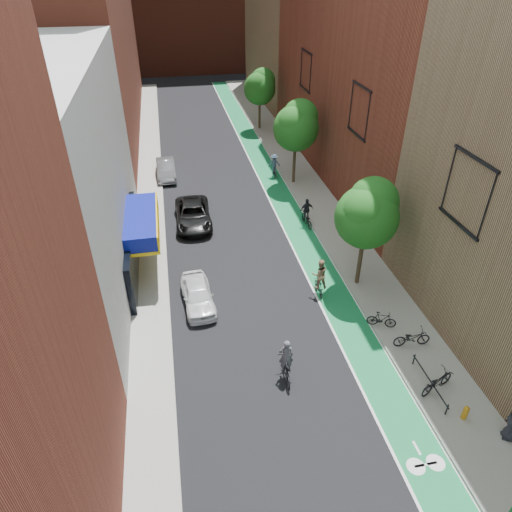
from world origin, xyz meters
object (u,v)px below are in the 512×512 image
parked_car_silver (166,169)px  cyclist_lane_mid (307,216)px  parked_car_white (198,295)px  fire_hydrant (465,412)px  cyclist_lead (286,366)px  cyclist_lane_far (274,167)px  cyclist_lane_near (319,278)px  parked_car_black (193,214)px

parked_car_silver → cyclist_lane_mid: size_ratio=2.17×
parked_car_white → parked_car_silver: 17.39m
fire_hydrant → parked_car_silver: bearing=112.4°
cyclist_lead → fire_hydrant: cyclist_lead is taller
cyclist_lane_far → cyclist_lane_near: bearing=92.2°
cyclist_lane_near → cyclist_lane_mid: size_ratio=1.10×
parked_car_black → cyclist_lane_near: bearing=-55.0°
cyclist_lead → parked_car_white: bearing=-55.2°
parked_car_white → cyclist_lane_mid: (8.17, 7.22, 0.06)m
parked_car_silver → cyclist_lane_mid: cyclist_lane_mid is taller
parked_car_white → cyclist_lead: (3.38, -5.82, 0.05)m
parked_car_black → fire_hydrant: 20.65m
cyclist_lead → cyclist_lane_mid: cyclist_lead is taller
parked_car_silver → cyclist_lane_mid: 13.75m
cyclist_lane_mid → fire_hydrant: cyclist_lane_mid is taller
parked_car_silver → fire_hydrant: bearing=-68.7°
parked_car_white → cyclist_lane_mid: cyclist_lane_mid is taller
parked_car_white → cyclist_lane_far: cyclist_lane_far is taller
cyclist_lead → cyclist_lane_mid: size_ratio=1.08×
cyclist_lane_near → fire_hydrant: cyclist_lane_near is taller
fire_hydrant → cyclist_lane_far: bearing=94.7°
parked_car_silver → fire_hydrant: (11.03, -26.79, -0.19)m
parked_car_white → cyclist_lane_mid: bearing=37.7°
cyclist_lane_far → parked_car_silver: bearing=-3.9°
parked_car_silver → fire_hydrant: size_ratio=6.26×
cyclist_lane_mid → cyclist_lane_far: 8.51m
cyclist_lead → cyclist_lane_far: bearing=-97.1°
parked_car_silver → cyclist_lane_far: cyclist_lane_far is taller
parked_car_white → parked_car_black: 8.93m
cyclist_lane_near → cyclist_lane_mid: 7.64m
parked_car_black → cyclist_lane_mid: cyclist_lane_mid is taller
cyclist_lane_mid → parked_car_silver: bearing=-52.3°
parked_car_black → cyclist_lane_far: 10.03m
cyclist_lane_near → cyclist_lane_mid: cyclist_lane_near is taller
parked_car_silver → cyclist_lane_far: (8.97, -1.62, 0.15)m
parked_car_silver → cyclist_lane_near: bearing=-67.2°
parked_car_silver → cyclist_lane_mid: (9.30, -10.13, 0.02)m
parked_car_silver → cyclist_lead: size_ratio=2.01×
fire_hydrant → cyclist_lane_near: bearing=109.4°
parked_car_black → cyclist_lane_near: 11.09m
cyclist_lane_mid → cyclist_lane_near: bearing=73.8°
parked_car_black → cyclist_lead: (2.91, -14.74, -0.01)m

